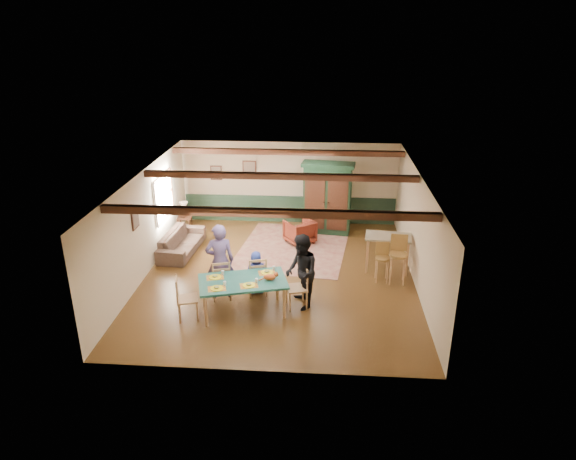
# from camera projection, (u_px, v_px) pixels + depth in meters

# --- Properties ---
(floor) EXTENTS (8.00, 8.00, 0.00)m
(floor) POSITION_uv_depth(u_px,v_px,m) (279.00, 276.00, 13.53)
(floor) COLOR #492D14
(floor) RESTS_ON ground
(wall_back) EXTENTS (7.00, 0.02, 2.70)m
(wall_back) POSITION_uv_depth(u_px,v_px,m) (289.00, 183.00, 16.72)
(wall_back) COLOR beige
(wall_back) RESTS_ON floor
(wall_left) EXTENTS (0.02, 8.00, 2.70)m
(wall_left) POSITION_uv_depth(u_px,v_px,m) (144.00, 225.00, 13.25)
(wall_left) COLOR beige
(wall_left) RESTS_ON floor
(wall_right) EXTENTS (0.02, 8.00, 2.70)m
(wall_right) POSITION_uv_depth(u_px,v_px,m) (418.00, 232.00, 12.79)
(wall_right) COLOR beige
(wall_right) RESTS_ON floor
(ceiling) EXTENTS (7.00, 8.00, 0.02)m
(ceiling) POSITION_uv_depth(u_px,v_px,m) (278.00, 177.00, 12.51)
(ceiling) COLOR white
(ceiling) RESTS_ON wall_back
(wainscot_back) EXTENTS (6.95, 0.03, 0.90)m
(wainscot_back) POSITION_uv_depth(u_px,v_px,m) (289.00, 209.00, 17.04)
(wainscot_back) COLOR #1A3022
(wainscot_back) RESTS_ON floor
(ceiling_beam_front) EXTENTS (6.95, 0.16, 0.16)m
(ceiling_beam_front) POSITION_uv_depth(u_px,v_px,m) (268.00, 213.00, 10.42)
(ceiling_beam_front) COLOR black
(ceiling_beam_front) RESTS_ON ceiling
(ceiling_beam_mid) EXTENTS (6.95, 0.16, 0.16)m
(ceiling_beam_mid) POSITION_uv_depth(u_px,v_px,m) (280.00, 176.00, 12.92)
(ceiling_beam_mid) COLOR black
(ceiling_beam_mid) RESTS_ON ceiling
(ceiling_beam_back) EXTENTS (6.95, 0.16, 0.16)m
(ceiling_beam_back) POSITION_uv_depth(u_px,v_px,m) (287.00, 152.00, 15.32)
(ceiling_beam_back) COLOR black
(ceiling_beam_back) RESTS_ON ceiling
(window_left) EXTENTS (0.06, 1.60, 1.30)m
(window_left) POSITION_uv_depth(u_px,v_px,m) (164.00, 197.00, 14.75)
(window_left) COLOR white
(window_left) RESTS_ON wall_left
(picture_left_wall) EXTENTS (0.04, 0.42, 0.52)m
(picture_left_wall) POSITION_uv_depth(u_px,v_px,m) (135.00, 218.00, 12.55)
(picture_left_wall) COLOR gray
(picture_left_wall) RESTS_ON wall_left
(picture_back_a) EXTENTS (0.45, 0.04, 0.55)m
(picture_back_a) POSITION_uv_depth(u_px,v_px,m) (249.00, 169.00, 16.61)
(picture_back_a) COLOR gray
(picture_back_a) RESTS_ON wall_back
(picture_back_b) EXTENTS (0.38, 0.04, 0.48)m
(picture_back_b) POSITION_uv_depth(u_px,v_px,m) (216.00, 173.00, 16.74)
(picture_back_b) COLOR gray
(picture_back_b) RESTS_ON wall_back
(dining_table) EXTENTS (2.17, 1.57, 0.81)m
(dining_table) POSITION_uv_depth(u_px,v_px,m) (243.00, 297.00, 11.68)
(dining_table) COLOR #1B564E
(dining_table) RESTS_ON floor
(dining_chair_far_left) EXTENTS (0.57, 0.58, 1.03)m
(dining_chair_far_left) POSITION_uv_depth(u_px,v_px,m) (221.00, 279.00, 12.27)
(dining_chair_far_left) COLOR tan
(dining_chair_far_left) RESTS_ON floor
(dining_chair_far_right) EXTENTS (0.57, 0.58, 1.03)m
(dining_chair_far_right) POSITION_uv_depth(u_px,v_px,m) (257.00, 275.00, 12.43)
(dining_chair_far_right) COLOR tan
(dining_chair_far_right) RESTS_ON floor
(dining_chair_end_left) EXTENTS (0.58, 0.57, 1.03)m
(dining_chair_end_left) POSITION_uv_depth(u_px,v_px,m) (187.00, 298.00, 11.41)
(dining_chair_end_left) COLOR tan
(dining_chair_end_left) RESTS_ON floor
(dining_chair_end_right) EXTENTS (0.58, 0.57, 1.03)m
(dining_chair_end_right) POSITION_uv_depth(u_px,v_px,m) (297.00, 287.00, 11.87)
(dining_chair_end_right) COLOR tan
(dining_chair_end_right) RESTS_ON floor
(person_man) EXTENTS (0.78, 0.61, 1.87)m
(person_man) POSITION_uv_depth(u_px,v_px,m) (220.00, 261.00, 12.19)
(person_man) COLOR #614E86
(person_man) RESTS_ON floor
(person_woman) EXTENTS (0.89, 1.02, 1.79)m
(person_woman) POSITION_uv_depth(u_px,v_px,m) (301.00, 272.00, 11.74)
(person_woman) COLOR black
(person_woman) RESTS_ON floor
(person_child) EXTENTS (0.61, 0.48, 1.09)m
(person_child) POSITION_uv_depth(u_px,v_px,m) (257.00, 273.00, 12.49)
(person_child) COLOR #283BA0
(person_child) RESTS_ON floor
(cat) EXTENTS (0.42, 0.25, 0.20)m
(cat) POSITION_uv_depth(u_px,v_px,m) (270.00, 277.00, 11.50)
(cat) COLOR #CE5624
(cat) RESTS_ON dining_table
(place_setting_near_left) EXTENTS (0.51, 0.43, 0.11)m
(place_setting_near_left) POSITION_uv_depth(u_px,v_px,m) (217.00, 287.00, 11.15)
(place_setting_near_left) COLOR yellow
(place_setting_near_left) RESTS_ON dining_table
(place_setting_near_center) EXTENTS (0.51, 0.43, 0.11)m
(place_setting_near_center) POSITION_uv_depth(u_px,v_px,m) (249.00, 284.00, 11.28)
(place_setting_near_center) COLOR yellow
(place_setting_near_center) RESTS_ON dining_table
(place_setting_far_left) EXTENTS (0.51, 0.43, 0.11)m
(place_setting_far_left) POSITION_uv_depth(u_px,v_px,m) (215.00, 275.00, 11.64)
(place_setting_far_left) COLOR yellow
(place_setting_far_left) RESTS_ON dining_table
(place_setting_far_right) EXTENTS (0.51, 0.43, 0.11)m
(place_setting_far_right) POSITION_uv_depth(u_px,v_px,m) (267.00, 271.00, 11.86)
(place_setting_far_right) COLOR yellow
(place_setting_far_right) RESTS_ON dining_table
(area_rug) EXTENTS (3.46, 3.95, 0.01)m
(area_rug) POSITION_uv_depth(u_px,v_px,m) (293.00, 248.00, 15.18)
(area_rug) COLOR #C2AA8D
(area_rug) RESTS_ON floor
(armoire) EXTENTS (1.67, 0.84, 2.26)m
(armoire) POSITION_uv_depth(u_px,v_px,m) (327.00, 198.00, 15.96)
(armoire) COLOR black
(armoire) RESTS_ON floor
(armchair) EXTENTS (1.08, 1.09, 0.72)m
(armchair) POSITION_uv_depth(u_px,v_px,m) (300.00, 231.00, 15.46)
(armchair) COLOR #44130D
(armchair) RESTS_ON floor
(sofa) EXTENTS (0.98, 2.16, 0.62)m
(sofa) POSITION_uv_depth(u_px,v_px,m) (182.00, 242.00, 14.84)
(sofa) COLOR #45332B
(sofa) RESTS_ON floor
(end_table) EXTENTS (0.46, 0.46, 0.53)m
(end_table) POSITION_uv_depth(u_px,v_px,m) (185.00, 225.00, 16.24)
(end_table) COLOR black
(end_table) RESTS_ON floor
(table_lamp) EXTENTS (0.27, 0.27, 0.49)m
(table_lamp) POSITION_uv_depth(u_px,v_px,m) (184.00, 210.00, 16.05)
(table_lamp) COLOR #DDB58F
(table_lamp) RESTS_ON end_table
(counter_table) EXTENTS (1.27, 0.83, 0.99)m
(counter_table) POSITION_uv_depth(u_px,v_px,m) (387.00, 253.00, 13.67)
(counter_table) COLOR #B3A98B
(counter_table) RESTS_ON floor
(bar_stool_left) EXTENTS (0.37, 0.40, 1.02)m
(bar_stool_left) POSITION_uv_depth(u_px,v_px,m) (382.00, 263.00, 13.08)
(bar_stool_left) COLOR #A47C40
(bar_stool_left) RESTS_ON floor
(bar_stool_right) EXTENTS (0.50, 0.54, 1.26)m
(bar_stool_right) POSITION_uv_depth(u_px,v_px,m) (398.00, 260.00, 12.94)
(bar_stool_right) COLOR #A47C40
(bar_stool_right) RESTS_ON floor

